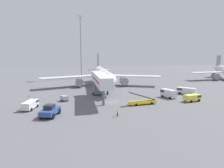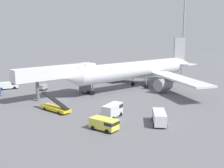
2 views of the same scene
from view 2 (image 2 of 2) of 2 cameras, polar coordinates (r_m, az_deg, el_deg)
ground_plane at (r=64.01m, az=-11.21°, el=-3.23°), size 300.00×300.00×0.00m
airplane_at_gate at (r=76.53m, az=5.17°, el=2.71°), size 46.56×43.97×12.77m
jet_bridge at (r=66.07m, az=-10.12°, el=2.06°), size 3.48×19.66×7.25m
belt_loader_truck at (r=55.57m, az=-11.11°, el=-4.54°), size 7.22×2.87×3.31m
service_van_mid_left at (r=50.82m, az=0.14°, el=-5.10°), size 3.41×5.00×2.38m
service_van_far_left at (r=48.04m, az=9.31°, el=-6.39°), size 5.20×5.19×2.07m
service_van_outer_left at (r=79.45m, az=-19.85°, el=-0.19°), size 3.12×5.55×1.81m
service_van_far_right at (r=44.55m, az=-1.46°, el=-7.81°), size 4.77×3.12×1.81m
baggage_cart_near_center at (r=75.39m, az=-13.47°, el=-0.60°), size 2.19×2.53×1.43m
safety_cone_alpha at (r=88.12m, az=-12.24°, el=0.76°), size 0.46×0.46×0.71m
safety_cone_bravo at (r=54.76m, az=8.70°, el=-5.16°), size 0.45×0.45×0.69m
apron_light_mast at (r=102.08m, az=14.09°, el=13.70°), size 2.40×2.40×31.34m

